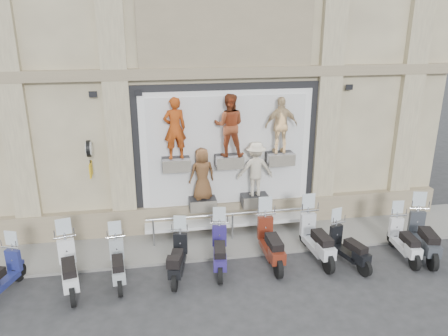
{
  "coord_description": "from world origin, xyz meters",
  "views": [
    {
      "loc": [
        -2.3,
        -9.37,
        6.26
      ],
      "look_at": [
        -0.27,
        1.9,
        2.36
      ],
      "focal_mm": 35.0,
      "sensor_mm": 36.0,
      "label": 1
    }
  ],
  "objects_px": {
    "scooter_e": "(220,243)",
    "scooter_j": "(425,229)",
    "scooter_d": "(178,251)",
    "scooter_f": "(271,235)",
    "scooter_g": "(317,231)",
    "guard_rail": "(233,227)",
    "scooter_c": "(117,257)",
    "scooter_h": "(349,241)",
    "scooter_b": "(68,260)",
    "scooter_i": "(405,234)",
    "clock_sign_bracket": "(89,154)"
  },
  "relations": [
    {
      "from": "scooter_h",
      "to": "clock_sign_bracket",
      "type": "bearing_deg",
      "value": 145.33
    },
    {
      "from": "scooter_c",
      "to": "scooter_g",
      "type": "bearing_deg",
      "value": -3.31
    },
    {
      "from": "guard_rail",
      "to": "scooter_g",
      "type": "height_order",
      "value": "scooter_g"
    },
    {
      "from": "guard_rail",
      "to": "scooter_c",
      "type": "height_order",
      "value": "scooter_c"
    },
    {
      "from": "scooter_f",
      "to": "scooter_b",
      "type": "bearing_deg",
      "value": -176.07
    },
    {
      "from": "scooter_c",
      "to": "scooter_d",
      "type": "distance_m",
      "value": 1.49
    },
    {
      "from": "clock_sign_bracket",
      "to": "scooter_i",
      "type": "distance_m",
      "value": 8.9
    },
    {
      "from": "scooter_f",
      "to": "scooter_g",
      "type": "relative_size",
      "value": 1.0
    },
    {
      "from": "scooter_e",
      "to": "scooter_j",
      "type": "bearing_deg",
      "value": 5.28
    },
    {
      "from": "guard_rail",
      "to": "scooter_d",
      "type": "distance_m",
      "value": 2.34
    },
    {
      "from": "scooter_c",
      "to": "scooter_i",
      "type": "height_order",
      "value": "scooter_i"
    },
    {
      "from": "scooter_i",
      "to": "scooter_f",
      "type": "bearing_deg",
      "value": 179.24
    },
    {
      "from": "guard_rail",
      "to": "scooter_b",
      "type": "relative_size",
      "value": 2.56
    },
    {
      "from": "scooter_b",
      "to": "scooter_f",
      "type": "height_order",
      "value": "scooter_f"
    },
    {
      "from": "scooter_f",
      "to": "scooter_c",
      "type": "bearing_deg",
      "value": -176.75
    },
    {
      "from": "scooter_b",
      "to": "scooter_j",
      "type": "distance_m",
      "value": 9.4
    },
    {
      "from": "scooter_d",
      "to": "scooter_i",
      "type": "bearing_deg",
      "value": 10.68
    },
    {
      "from": "scooter_c",
      "to": "scooter_f",
      "type": "bearing_deg",
      "value": -2.37
    },
    {
      "from": "clock_sign_bracket",
      "to": "scooter_c",
      "type": "xyz_separation_m",
      "value": [
        0.68,
        -2.02,
        -2.1
      ]
    },
    {
      "from": "guard_rail",
      "to": "scooter_f",
      "type": "distance_m",
      "value": 1.6
    },
    {
      "from": "clock_sign_bracket",
      "to": "scooter_i",
      "type": "height_order",
      "value": "clock_sign_bracket"
    },
    {
      "from": "scooter_e",
      "to": "scooter_g",
      "type": "bearing_deg",
      "value": 9.55
    },
    {
      "from": "scooter_h",
      "to": "scooter_i",
      "type": "distance_m",
      "value": 1.68
    },
    {
      "from": "scooter_g",
      "to": "scooter_f",
      "type": "bearing_deg",
      "value": 175.6
    },
    {
      "from": "scooter_e",
      "to": "scooter_h",
      "type": "bearing_deg",
      "value": 2.17
    },
    {
      "from": "scooter_c",
      "to": "scooter_j",
      "type": "bearing_deg",
      "value": -6.65
    },
    {
      "from": "scooter_f",
      "to": "scooter_g",
      "type": "distance_m",
      "value": 1.29
    },
    {
      "from": "scooter_g",
      "to": "scooter_j",
      "type": "xyz_separation_m",
      "value": [
        2.97,
        -0.38,
        -0.0
      ]
    },
    {
      "from": "scooter_h",
      "to": "scooter_j",
      "type": "xyz_separation_m",
      "value": [
        2.24,
        0.05,
        0.12
      ]
    },
    {
      "from": "scooter_i",
      "to": "scooter_j",
      "type": "distance_m",
      "value": 0.57
    },
    {
      "from": "scooter_b",
      "to": "scooter_j",
      "type": "height_order",
      "value": "scooter_j"
    },
    {
      "from": "scooter_e",
      "to": "scooter_h",
      "type": "xyz_separation_m",
      "value": [
        3.42,
        -0.39,
        -0.04
      ]
    },
    {
      "from": "guard_rail",
      "to": "scooter_c",
      "type": "distance_m",
      "value": 3.58
    },
    {
      "from": "guard_rail",
      "to": "scooter_d",
      "type": "bearing_deg",
      "value": -137.93
    },
    {
      "from": "clock_sign_bracket",
      "to": "scooter_h",
      "type": "bearing_deg",
      "value": -18.69
    },
    {
      "from": "scooter_c",
      "to": "scooter_j",
      "type": "xyz_separation_m",
      "value": [
        8.26,
        -0.2,
        0.12
      ]
    },
    {
      "from": "scooter_e",
      "to": "guard_rail",
      "type": "bearing_deg",
      "value": 74.92
    },
    {
      "from": "scooter_h",
      "to": "scooter_i",
      "type": "relative_size",
      "value": 0.98
    },
    {
      "from": "scooter_g",
      "to": "scooter_h",
      "type": "distance_m",
      "value": 0.85
    },
    {
      "from": "scooter_c",
      "to": "scooter_h",
      "type": "height_order",
      "value": "scooter_h"
    },
    {
      "from": "guard_rail",
      "to": "scooter_j",
      "type": "distance_m",
      "value": 5.34
    },
    {
      "from": "scooter_d",
      "to": "scooter_g",
      "type": "distance_m",
      "value": 3.8
    },
    {
      "from": "scooter_g",
      "to": "scooter_i",
      "type": "height_order",
      "value": "scooter_g"
    },
    {
      "from": "scooter_e",
      "to": "scooter_i",
      "type": "height_order",
      "value": "scooter_e"
    },
    {
      "from": "scooter_e",
      "to": "scooter_j",
      "type": "height_order",
      "value": "scooter_j"
    },
    {
      "from": "scooter_b",
      "to": "scooter_e",
      "type": "height_order",
      "value": "scooter_b"
    },
    {
      "from": "scooter_b",
      "to": "scooter_i",
      "type": "xyz_separation_m",
      "value": [
        8.84,
        -0.05,
        -0.08
      ]
    },
    {
      "from": "scooter_d",
      "to": "scooter_f",
      "type": "height_order",
      "value": "scooter_f"
    },
    {
      "from": "clock_sign_bracket",
      "to": "scooter_e",
      "type": "xyz_separation_m",
      "value": [
        3.28,
        -1.87,
        -2.05
      ]
    },
    {
      "from": "scooter_f",
      "to": "scooter_g",
      "type": "height_order",
      "value": "scooter_g"
    }
  ]
}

